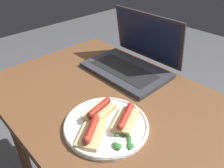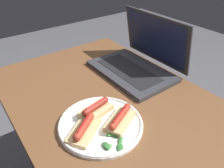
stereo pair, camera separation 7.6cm
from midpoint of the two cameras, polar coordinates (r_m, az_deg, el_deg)
desk at (r=0.84m, az=3.15°, el=-9.80°), size 1.00×0.65×0.77m
laptop at (r=0.95m, az=9.06°, el=5.74°), size 0.36×0.27×0.23m
plate at (r=0.68m, az=0.25°, el=-10.45°), size 0.26×0.26×0.02m
sausage_toast_left at (r=0.70m, az=-1.17°, el=-6.81°), size 0.08×0.12×0.04m
sausage_toast_middle at (r=0.67m, az=5.40°, el=-9.33°), size 0.10×0.13×0.04m
sausage_toast_right at (r=0.65m, az=-3.89°, el=-11.72°), size 0.12×0.13×0.04m
salad_pile at (r=0.63m, az=4.24°, el=-14.75°), size 0.08×0.08×0.01m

